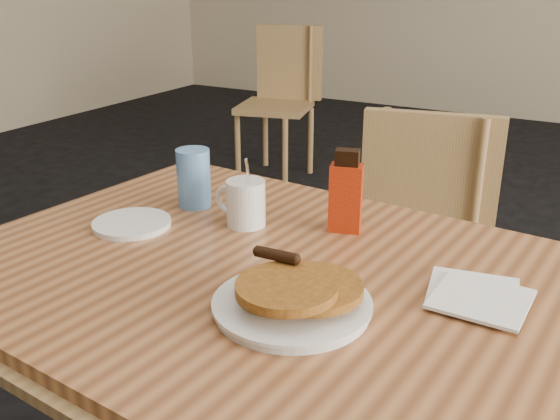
% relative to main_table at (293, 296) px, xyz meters
% --- Properties ---
extents(main_table, '(1.40, 1.01, 0.75)m').
position_rel_main_table_xyz_m(main_table, '(0.00, 0.00, 0.00)').
color(main_table, '#A06438').
rests_on(main_table, floor).
extents(chair_main_far, '(0.47, 0.47, 0.88)m').
position_rel_main_table_xyz_m(chair_main_far, '(-0.01, 0.76, -0.19)').
color(chair_main_far, '#9A7B48').
rests_on(chair_main_far, floor).
extents(chair_wall_extra, '(0.51, 0.52, 0.93)m').
position_rel_main_table_xyz_m(chair_wall_extra, '(-1.46, 2.57, -0.15)').
color(chair_wall_extra, '#9A7B48').
rests_on(chair_wall_extra, floor).
extents(pancake_plate, '(0.26, 0.26, 0.08)m').
position_rel_main_table_xyz_m(pancake_plate, '(0.06, -0.11, 0.06)').
color(pancake_plate, white).
rests_on(pancake_plate, main_table).
extents(coffee_mug, '(0.12, 0.08, 0.15)m').
position_rel_main_table_xyz_m(coffee_mug, '(-0.20, 0.16, 0.09)').
color(coffee_mug, white).
rests_on(coffee_mug, main_table).
extents(syrup_bottle, '(0.07, 0.06, 0.17)m').
position_rel_main_table_xyz_m(syrup_bottle, '(-0.01, 0.24, 0.12)').
color(syrup_bottle, maroon).
rests_on(syrup_bottle, main_table).
extents(napkin_stack, '(0.18, 0.19, 0.01)m').
position_rel_main_table_xyz_m(napkin_stack, '(0.30, 0.08, 0.05)').
color(napkin_stack, white).
rests_on(napkin_stack, main_table).
extents(blue_tumbler, '(0.10, 0.10, 0.13)m').
position_rel_main_table_xyz_m(blue_tumbler, '(-0.36, 0.20, 0.11)').
color(blue_tumbler, '#558AC8').
rests_on(blue_tumbler, main_table).
extents(side_saucer, '(0.19, 0.19, 0.01)m').
position_rel_main_table_xyz_m(side_saucer, '(-0.41, 0.03, 0.05)').
color(side_saucer, white).
rests_on(side_saucer, main_table).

